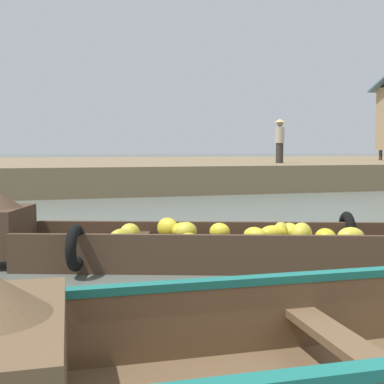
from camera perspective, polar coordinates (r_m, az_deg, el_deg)
ground_plane at (r=11.68m, az=-1.49°, el=-1.98°), size 300.00×300.00×0.00m
riverbank_strip at (r=24.54m, az=-9.19°, el=2.58°), size 160.00×20.00×0.89m
banana_boat at (r=6.05m, az=3.74°, el=-5.58°), size 6.08×2.75×0.89m
vendor_person at (r=19.04m, az=10.01°, el=6.06°), size 0.44×0.44×1.66m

